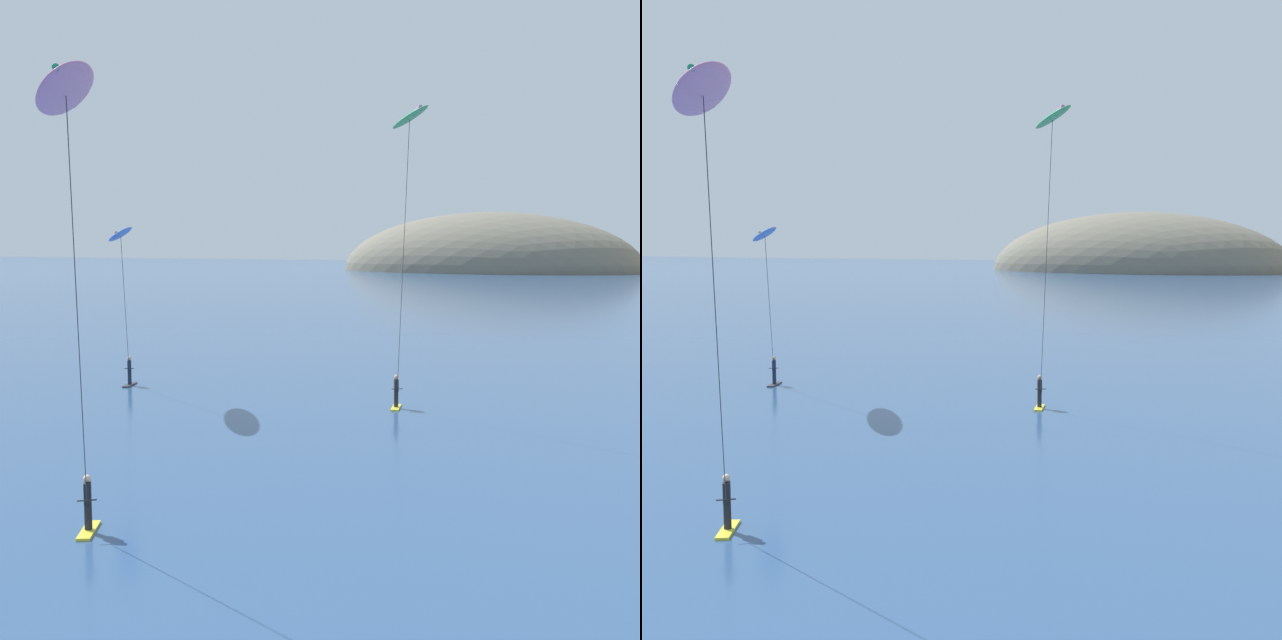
% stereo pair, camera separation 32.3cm
% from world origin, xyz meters
% --- Properties ---
extents(headland_island, '(143.64, 56.53, 31.54)m').
position_xyz_m(headland_island, '(4.21, 204.66, 0.00)').
color(headland_island, '#6B6656').
rests_on(headland_island, ground).
extents(kitesurfer_pink, '(4.36, 5.94, 12.58)m').
position_xyz_m(kitesurfer_pink, '(-5.28, 7.40, 11.17)').
color(kitesurfer_pink, yellow).
rests_on(kitesurfer_pink, ground).
extents(kitesurfer_blue, '(4.63, 7.16, 9.23)m').
position_xyz_m(kitesurfer_blue, '(-17.76, 26.85, 8.16)').
color(kitesurfer_blue, '#2D2D33').
rests_on(kitesurfer_blue, ground).
extents(kitesurfer_green, '(3.63, 6.40, 14.36)m').
position_xyz_m(kitesurfer_green, '(-2.29, 27.20, 12.95)').
color(kitesurfer_green, yellow).
rests_on(kitesurfer_green, ground).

